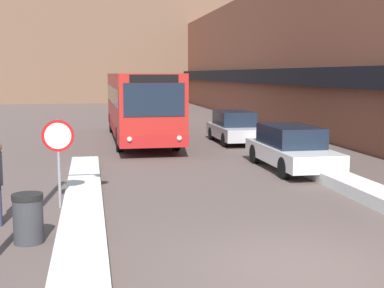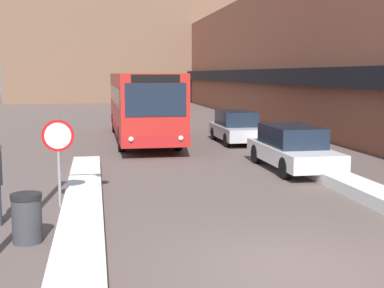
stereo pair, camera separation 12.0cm
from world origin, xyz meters
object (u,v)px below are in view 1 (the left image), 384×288
Objects in this scene: parked_car_middle at (234,127)px; parked_car_front at (291,148)px; trash_bin at (28,218)px; stop_sign at (58,145)px; city_bus at (139,104)px.

parked_car_front is at bearing -90.00° from parked_car_middle.
parked_car_front is 5.07× the size of trash_bin.
parked_car_front is 2.27× the size of stop_sign.
parked_car_front is at bearing -64.79° from city_bus.
parked_car_front is at bearing 27.77° from stop_sign.
stop_sign is at bearing -103.54° from city_bus.
parked_car_front is 1.14× the size of parked_car_middle.
city_bus is 12.98× the size of trash_bin.
trash_bin is (-3.54, -15.57, -1.26)m from city_bus.
parked_car_middle is 4.44× the size of trash_bin.
stop_sign is at bearing -123.62° from parked_car_middle.
city_bus is 16.02m from trash_bin.
trash_bin is at bearing -99.26° from stop_sign.
trash_bin is (-0.44, -2.68, -1.05)m from stop_sign.
city_bus is 10.02m from parked_car_front.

